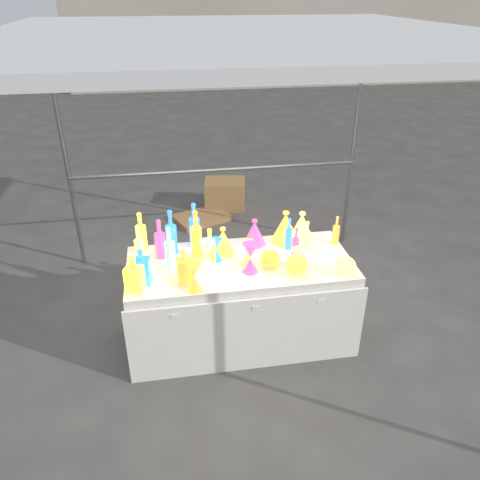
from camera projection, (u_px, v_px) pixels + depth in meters
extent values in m
plane|color=#5E5B57|center=(240.00, 335.00, 4.11)|extent=(80.00, 80.00, 0.00)
cylinder|color=gray|center=(65.00, 158.00, 4.62)|extent=(0.04, 0.04, 2.40)
cylinder|color=gray|center=(354.00, 144.00, 5.05)|extent=(0.04, 0.04, 2.40)
cube|color=white|center=(240.00, 34.00, 2.95)|extent=(3.15, 3.15, 0.06)
cylinder|color=gray|center=(217.00, 170.00, 4.90)|extent=(3.00, 0.04, 0.04)
cube|color=white|center=(240.00, 300.00, 3.93)|extent=(1.80, 0.80, 0.75)
cube|color=white|center=(249.00, 335.00, 3.59)|extent=(1.84, 0.02, 0.68)
cube|color=white|center=(175.00, 316.00, 3.37)|extent=(0.06, 0.00, 0.03)
cube|color=white|center=(256.00, 308.00, 3.46)|extent=(0.06, 0.00, 0.03)
cube|color=white|center=(321.00, 302.00, 3.53)|extent=(0.06, 0.00, 0.03)
cube|color=#A87C4C|center=(225.00, 194.00, 6.39)|extent=(0.60, 0.48, 0.39)
cube|color=#A87C4C|center=(202.00, 218.00, 6.12)|extent=(0.80, 0.70, 0.06)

